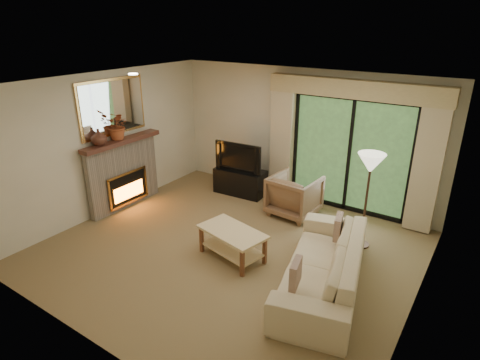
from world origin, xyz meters
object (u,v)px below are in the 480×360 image
Objects in this scene: armchair at (294,195)px; sofa at (323,264)px; media_console at (240,181)px; coffee_table at (232,244)px.

armchair is 2.20m from sofa.
media_console is at bearing -140.19° from sofa.
coffee_table is at bearing -99.55° from sofa.
media_console is 1.02× the size of coffee_table.
coffee_table is at bearing 90.07° from armchair.
armchair is at bearing -14.19° from media_console.
armchair is at bearing -156.59° from sofa.
sofa is at bearing 16.20° from coffee_table.
armchair is 1.87m from coffee_table.
sofa is at bearing -40.45° from media_console.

